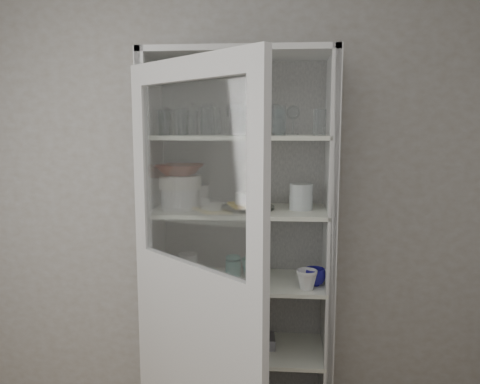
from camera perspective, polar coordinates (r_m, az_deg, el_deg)
The scene contains 34 objects.
wall_back at distance 2.80m, azimuth -3.69°, elevation -0.36°, with size 3.60×0.02×2.60m, color gray.
pantry_cabinet at distance 2.70m, azimuth 0.11°, elevation -8.49°, with size 1.00×0.45×2.10m.
cupboard_door at distance 2.19m, azimuth -5.65°, elevation -14.40°, with size 0.70×0.63×2.00m.
tumbler_0 at distance 2.41m, azimuth -7.28°, elevation 8.40°, with size 0.07×0.07×0.13m, color silver.
tumbler_1 at distance 2.44m, azimuth -9.48°, elevation 8.30°, with size 0.06×0.06×0.13m, color silver.
tumbler_2 at distance 2.41m, azimuth -3.94°, elevation 8.64°, with size 0.07×0.07×0.15m, color silver.
tumbler_3 at distance 2.42m, azimuth -0.33°, elevation 8.75°, with size 0.08×0.08×0.16m, color silver.
tumbler_4 at distance 2.41m, azimuth 4.71°, elevation 8.66°, with size 0.08×0.08×0.15m, color silver.
tumbler_5 at distance 2.39m, azimuth 4.82°, elevation 8.41°, with size 0.06×0.06×0.13m, color silver.
tumbler_6 at distance 2.39m, azimuth 9.66°, elevation 8.35°, with size 0.07×0.07×0.13m, color silver.
tumbler_7 at distance 2.60m, azimuth -9.15°, elevation 8.26°, with size 0.06×0.06×0.12m, color silver.
tumbler_8 at distance 2.61m, azimuth -9.01°, elevation 8.29°, with size 0.06×0.06×0.13m, color silver.
tumbler_9 at distance 2.55m, azimuth -5.79°, elevation 8.42°, with size 0.07×0.07×0.13m, color silver.
tumbler_10 at distance 2.52m, azimuth -3.16°, elevation 8.55°, with size 0.07×0.07×0.14m, color silver.
goblet_0 at distance 2.66m, azimuth -8.80°, elevation 8.70°, with size 0.07×0.07×0.17m, color silver, non-canonical shape.
goblet_1 at distance 2.65m, azimuth -0.80°, elevation 8.99°, with size 0.08×0.08×0.18m, color silver, non-canonical shape.
goblet_2 at distance 2.62m, azimuth 6.48°, elevation 8.85°, with size 0.08×0.08×0.17m, color silver, non-canonical shape.
goblet_3 at distance 2.60m, azimuth 4.33°, elevation 9.00°, with size 0.08×0.08×0.18m, color silver, non-canonical shape.
plate_stack_front at distance 2.58m, azimuth -7.27°, elevation -0.76°, with size 0.21×0.21×0.11m, color white.
plate_stack_back at distance 2.72m, azimuth -5.71°, elevation -0.29°, with size 0.19×0.19×0.11m, color white.
cream_bowl at distance 2.57m, azimuth -7.30°, elevation 1.26°, with size 0.23×0.23×0.07m, color silver.
terracotta_bowl at distance 2.56m, azimuth -7.33°, elevation 2.71°, with size 0.25×0.25×0.06m, color maroon.
glass_platter at distance 2.55m, azimuth 0.94°, elevation -1.89°, with size 0.29×0.29×0.02m, color silver.
yellow_trivet at distance 2.55m, azimuth 0.94°, elevation -1.57°, with size 0.18×0.18×0.01m, color gold.
white_ramekin at distance 2.54m, azimuth 0.94°, elevation -0.77°, with size 0.14×0.14×0.06m, color white.
grey_bowl_stack at distance 2.54m, azimuth 7.45°, elevation -0.57°, with size 0.12×0.12×0.14m, color silver.
mug_blue at distance 2.58m, azimuth 9.09°, elevation -10.17°, with size 0.12×0.12×0.09m, color navy.
mug_teal at distance 2.71m, azimuth 1.27°, elevation -9.11°, with size 0.11×0.11×0.10m, color teal.
mug_white at distance 2.51m, azimuth 8.13°, elevation -10.54°, with size 0.11×0.11×0.10m, color white.
teal_jar at distance 2.70m, azimuth -0.83°, elevation -9.06°, with size 0.09×0.09×0.11m.
measuring_cups at distance 2.63m, azimuth -7.40°, elevation -10.33°, with size 0.11×0.11×0.04m, color silver.
white_canister at distance 2.70m, azimuth -6.35°, elevation -8.84°, with size 0.11×0.11×0.13m, color white.
cream_dish at distance 2.80m, azimuth -1.23°, elevation -17.48°, with size 0.26×0.26×0.08m, color silver.
tin_box at distance 2.81m, azimuth 2.12°, elevation -17.69°, with size 0.20×0.14×0.06m, color gray.
Camera 1 is at (0.41, -1.24, 1.71)m, focal length 35.00 mm.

